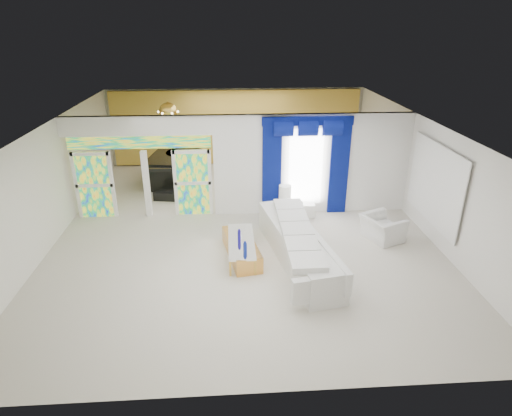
{
  "coord_description": "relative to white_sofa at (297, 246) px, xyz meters",
  "views": [
    {
      "loc": [
        -0.36,
        -11.05,
        5.42
      ],
      "look_at": [
        0.3,
        -1.2,
        1.1
      ],
      "focal_mm": 30.24,
      "sensor_mm": 36.0,
      "label": 1
    }
  ],
  "objects": [
    {
      "name": "blue_pelmet",
      "position": [
        0.65,
        2.83,
        2.43
      ],
      "size": [
        2.6,
        0.12,
        0.25
      ],
      "primitive_type": "cube",
      "color": "#030845",
      "rests_on": "dividing_wall"
    },
    {
      "name": "table_lamp",
      "position": [
        0.03,
        2.62,
        0.3
      ],
      "size": [
        0.36,
        0.36,
        0.58
      ],
      "primitive_type": "cylinder",
      "color": "white",
      "rests_on": "console_table"
    },
    {
      "name": "stained_transom",
      "position": [
        -4.1,
        2.96,
        1.86
      ],
      "size": [
        4.0,
        0.05,
        0.35
      ],
      "primitive_type": "cube",
      "color": "#994C3F",
      "rests_on": "dividing_header"
    },
    {
      "name": "window_pane",
      "position": [
        0.65,
        2.86,
        1.06
      ],
      "size": [
        1.0,
        0.02,
        2.3
      ],
      "primitive_type": "cube",
      "color": "white",
      "rests_on": "dividing_wall"
    },
    {
      "name": "piano_bench",
      "position": [
        -3.64,
        4.14,
        -0.24
      ],
      "size": [
        0.89,
        0.45,
        0.28
      ],
      "primitive_type": "cube",
      "rotation": [
        0.0,
        0.0,
        -0.15
      ],
      "color": "black",
      "rests_on": "ground"
    },
    {
      "name": "decanters",
      "position": [
        -1.35,
        0.21,
        0.13
      ],
      "size": [
        0.21,
        0.83,
        0.26
      ],
      "color": "navy",
      "rests_on": "coffee_table"
    },
    {
      "name": "wall_mirror",
      "position": [
        3.69,
        0.96,
        1.16
      ],
      "size": [
        0.04,
        2.7,
        1.9
      ],
      "primitive_type": "cube",
      "color": "white",
      "rests_on": "ground"
    },
    {
      "name": "console_table",
      "position": [
        0.33,
        2.62,
        -0.19
      ],
      "size": [
        1.22,
        0.48,
        0.4
      ],
      "primitive_type": "cube",
      "rotation": [
        0.0,
        0.0,
        -0.08
      ],
      "color": "white",
      "rests_on": "ground"
    },
    {
      "name": "dividing_header",
      "position": [
        -4.1,
        2.96,
        2.34
      ],
      "size": [
        4.3,
        0.18,
        0.55
      ],
      "primitive_type": "cube",
      "color": "white",
      "rests_on": "dividing_wall"
    },
    {
      "name": "gold_curtains",
      "position": [
        -1.25,
        7.86,
        1.11
      ],
      "size": [
        9.7,
        0.12,
        2.9
      ],
      "primitive_type": "cube",
      "color": "gold",
      "rests_on": "ground"
    },
    {
      "name": "stained_panel_right",
      "position": [
        -2.68,
        2.96,
        0.61
      ],
      "size": [
        0.95,
        0.04,
        2.0
      ],
      "primitive_type": "cube",
      "color": "#994C3F",
      "rests_on": "ground"
    },
    {
      "name": "chandelier",
      "position": [
        -3.55,
        5.36,
        2.26
      ],
      "size": [
        0.6,
        0.6,
        0.6
      ],
      "primitive_type": "sphere",
      "color": "gold",
      "rests_on": "ceiling"
    },
    {
      "name": "grand_piano",
      "position": [
        -3.64,
        5.74,
        0.11
      ],
      "size": [
        1.77,
        2.16,
        0.99
      ],
      "primitive_type": "cube",
      "rotation": [
        0.0,
        0.0,
        -0.15
      ],
      "color": "black",
      "rests_on": "ground"
    },
    {
      "name": "tv_console",
      "position": [
        -5.75,
        4.4,
        0.03
      ],
      "size": [
        0.67,
        0.63,
        0.82
      ],
      "primitive_type": "cube",
      "rotation": [
        0.0,
        0.0,
        0.22
      ],
      "color": "tan",
      "rests_on": "ground"
    },
    {
      "name": "floor",
      "position": [
        -1.25,
        1.96,
        -0.39
      ],
      "size": [
        12.0,
        12.0,
        0.0
      ],
      "primitive_type": "plane",
      "color": "#B7AF9E",
      "rests_on": "ground"
    },
    {
      "name": "stained_panel_left",
      "position": [
        -5.53,
        2.96,
        0.61
      ],
      "size": [
        0.95,
        0.04,
        2.0
      ],
      "primitive_type": "cube",
      "color": "#994C3F",
      "rests_on": "ground"
    },
    {
      "name": "dividing_wall",
      "position": [
        0.9,
        2.96,
        1.11
      ],
      "size": [
        5.7,
        0.18,
        3.0
      ],
      "primitive_type": "cube",
      "color": "white",
      "rests_on": "ground"
    },
    {
      "name": "coffee_table",
      "position": [
        -1.35,
        0.3,
        -0.17
      ],
      "size": [
        0.96,
        1.98,
        0.42
      ],
      "primitive_type": "cube",
      "rotation": [
        0.0,
        0.0,
        0.18
      ],
      "color": "gold",
      "rests_on": "ground"
    },
    {
      "name": "armchair",
      "position": [
        2.44,
        0.97,
        -0.06
      ],
      "size": [
        1.2,
        1.27,
        0.65
      ],
      "primitive_type": "imported",
      "rotation": [
        0.0,
        0.0,
        1.97
      ],
      "color": "silver",
      "rests_on": "ground"
    },
    {
      "name": "white_sofa",
      "position": [
        0.0,
        0.0,
        0.0
      ],
      "size": [
        1.58,
        4.14,
        0.77
      ],
      "primitive_type": "cube",
      "rotation": [
        0.0,
        0.0,
        0.18
      ],
      "color": "silver",
      "rests_on": "ground"
    },
    {
      "name": "blue_drape_right",
      "position": [
        1.65,
        2.83,
        1.01
      ],
      "size": [
        0.55,
        0.1,
        2.8
      ],
      "primitive_type": "cube",
      "color": "#030845",
      "rests_on": "ground"
    },
    {
      "name": "blue_drape_left",
      "position": [
        -0.35,
        2.83,
        1.01
      ],
      "size": [
        0.55,
        0.1,
        2.8
      ],
      "primitive_type": "cube",
      "color": "#030845",
      "rests_on": "ground"
    }
  ]
}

